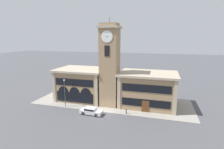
% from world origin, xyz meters
% --- Properties ---
extents(ground_plane, '(300.00, 300.00, 0.00)m').
position_xyz_m(ground_plane, '(0.00, 0.00, 0.00)').
color(ground_plane, '#4C4C51').
extents(sidewalk_kerb, '(36.23, 12.77, 0.15)m').
position_xyz_m(sidewalk_kerb, '(0.00, 6.39, 0.07)').
color(sidewalk_kerb, gray).
rests_on(sidewalk_kerb, ground_plane).
extents(clock_tower, '(4.49, 4.49, 19.27)m').
position_xyz_m(clock_tower, '(-0.00, 4.36, 9.10)').
color(clock_tower, '#9E7F5B').
rests_on(clock_tower, ground_plane).
extents(town_hall_left_wing, '(11.96, 9.01, 7.73)m').
position_xyz_m(town_hall_left_wing, '(-7.82, 6.59, 3.89)').
color(town_hall_left_wing, '#9E7F5B').
rests_on(town_hall_left_wing, ground_plane).
extents(town_hall_right_wing, '(12.62, 9.01, 7.56)m').
position_xyz_m(town_hall_right_wing, '(8.15, 6.59, 3.81)').
color(town_hall_right_wing, '#9E7F5B').
rests_on(town_hall_right_wing, ground_plane).
extents(parked_car_near, '(4.57, 1.94, 1.38)m').
position_xyz_m(parked_car_near, '(-2.22, -1.39, 0.73)').
color(parked_car_near, silver).
rests_on(parked_car_near, ground_plane).
extents(street_lamp, '(0.36, 0.36, 6.16)m').
position_xyz_m(street_lamp, '(-9.15, 0.57, 4.15)').
color(street_lamp, '#4C4C51').
rests_on(street_lamp, sidewalk_kerb).
extents(bollard, '(0.18, 0.18, 1.06)m').
position_xyz_m(bollard, '(4.57, 0.48, 0.67)').
color(bollard, black).
rests_on(bollard, sidewalk_kerb).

